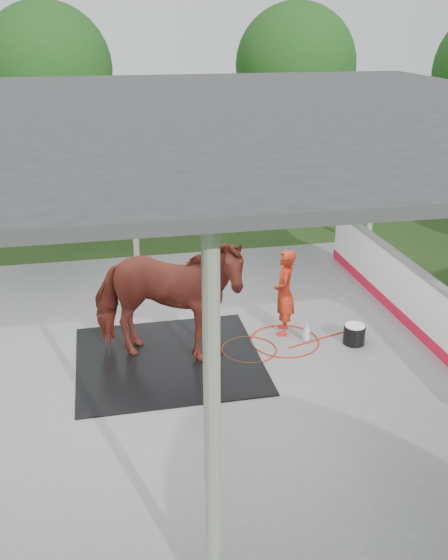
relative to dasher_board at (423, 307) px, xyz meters
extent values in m
plane|color=#1E3814|center=(-4.60, 0.00, -0.59)|extent=(100.00, 100.00, 0.00)
cube|color=slate|center=(-4.60, 0.00, -0.57)|extent=(12.00, 10.00, 0.05)
cylinder|color=beige|center=(-4.60, -4.70, 1.38)|extent=(0.14, 0.14, 3.85)
cylinder|color=beige|center=(-4.60, 4.70, 1.38)|extent=(0.14, 0.14, 3.85)
cylinder|color=beige|center=(1.10, 4.70, 1.38)|extent=(0.14, 0.14, 3.85)
cube|color=brown|center=(-4.60, -4.50, 3.26)|extent=(12.00, 0.10, 0.18)
cube|color=brown|center=(-4.60, -3.00, 3.26)|extent=(12.00, 0.10, 0.18)
cube|color=brown|center=(-4.60, -1.50, 3.26)|extent=(12.00, 0.10, 0.18)
cube|color=brown|center=(-4.60, 0.00, 3.26)|extent=(12.00, 0.10, 0.18)
cube|color=brown|center=(-4.60, 1.50, 3.26)|extent=(12.00, 0.10, 0.18)
cube|color=brown|center=(-4.60, 3.00, 3.26)|extent=(12.00, 0.10, 0.18)
cube|color=brown|center=(-4.60, 4.50, 3.26)|extent=(12.00, 0.10, 0.18)
cube|color=#38383A|center=(-4.60, 0.00, 3.46)|extent=(12.60, 10.60, 0.10)
cube|color=red|center=(0.00, 0.00, -0.44)|extent=(0.14, 8.00, 0.20)
cube|color=white|center=(0.00, 0.00, 0.06)|extent=(0.12, 8.00, 1.00)
cube|color=slate|center=(0.00, 0.00, 0.58)|extent=(0.16, 8.00, 0.06)
cylinder|color=#382314|center=(-6.60, 12.00, 0.51)|extent=(0.36, 0.36, 2.20)
sphere|color=#194714|center=(-6.60, 12.00, 3.21)|extent=(4.00, 4.00, 4.00)
cylinder|color=#382314|center=(1.40, 12.00, 0.51)|extent=(0.36, 0.36, 2.20)
sphere|color=#194714|center=(1.40, 12.00, 3.21)|extent=(4.00, 4.00, 4.00)
cube|color=black|center=(-4.45, 0.04, -0.53)|extent=(2.97, 2.79, 0.02)
imported|color=maroon|center=(-4.45, 0.04, 0.55)|extent=(2.79, 1.95, 2.15)
imported|color=red|center=(-2.32, 0.60, 0.23)|extent=(0.52, 0.65, 1.55)
cylinder|color=black|center=(-1.25, -0.04, -0.38)|extent=(0.37, 0.37, 0.33)
cylinder|color=white|center=(-1.25, -0.04, -0.21)|extent=(0.34, 0.34, 0.03)
imported|color=silver|center=(-2.02, 0.21, -0.38)|extent=(0.14, 0.14, 0.33)
imported|color=#338CD8|center=(-1.22, 0.16, -0.45)|extent=(0.12, 0.12, 0.18)
torus|color=#AB270C|center=(-2.39, 0.27, -0.53)|extent=(1.20, 1.20, 0.02)
torus|color=#AB270C|center=(-3.07, 0.09, -0.53)|extent=(0.94, 0.94, 0.02)
cylinder|color=#AB270C|center=(-1.67, 0.24, -0.53)|extent=(1.46, 0.49, 0.02)
camera|label=1|loc=(-5.37, -8.88, 4.63)|focal=40.00mm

